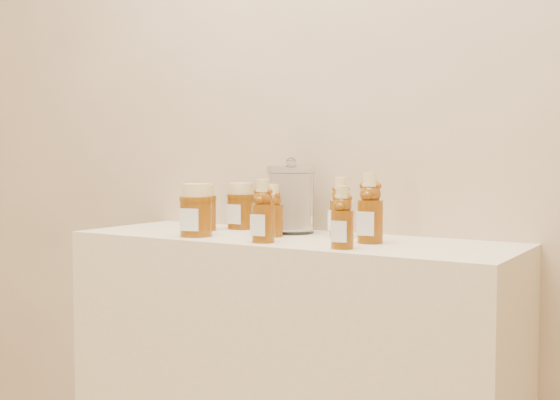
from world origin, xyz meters
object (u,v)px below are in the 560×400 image
Objects in this scene: honey_jar_left at (202,207)px; glass_canister at (291,196)px; bear_bottle_front_left at (263,207)px; bear_bottle_back_left at (273,207)px.

glass_canister is (0.26, 0.08, 0.04)m from honey_jar_left.
bear_bottle_front_left is 1.32× the size of honey_jar_left.
bear_bottle_front_left is 0.86× the size of glass_canister.
bear_bottle_front_left reaches higher than bear_bottle_back_left.
bear_bottle_back_left is 0.10m from glass_canister.
bear_bottle_back_left is 0.26m from honey_jar_left.
bear_bottle_back_left is 1.18× the size of honey_jar_left.
glass_canister is at bearing 98.18° from bear_bottle_front_left.
bear_bottle_front_left reaches higher than honey_jar_left.
glass_canister reaches higher than bear_bottle_front_left.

